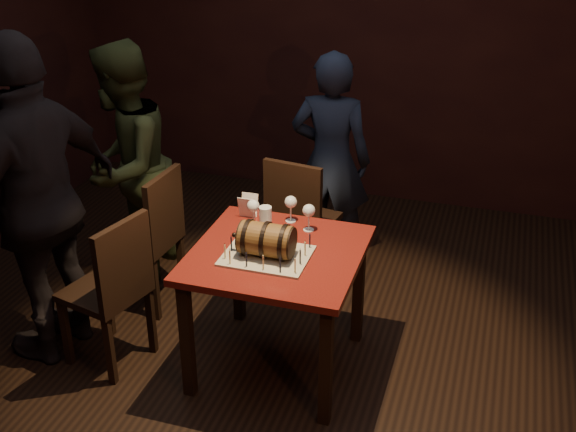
{
  "coord_description": "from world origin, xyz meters",
  "views": [
    {
      "loc": [
        1.07,
        -3.19,
        2.63
      ],
      "look_at": [
        0.06,
        0.05,
        0.95
      ],
      "focal_mm": 45.0,
      "sensor_mm": 36.0,
      "label": 1
    }
  ],
  "objects": [
    {
      "name": "wine_glass_right",
      "position": [
        0.1,
        0.3,
        0.87
      ],
      "size": [
        0.07,
        0.07,
        0.16
      ],
      "color": "silver",
      "rests_on": "pub_table"
    },
    {
      "name": "person_left_rear",
      "position": [
        -1.26,
        0.67,
        0.82
      ],
      "size": [
        0.7,
        0.86,
        1.64
      ],
      "primitive_type": "imported",
      "rotation": [
        0.0,
        0.0,
        -1.47
      ],
      "color": "#363E1F",
      "rests_on": "ground"
    },
    {
      "name": "pub_table",
      "position": [
        0.01,
        0.01,
        0.64
      ],
      "size": [
        0.9,
        0.9,
        0.75
      ],
      "color": "#54110E",
      "rests_on": "ground"
    },
    {
      "name": "birthday_candles",
      "position": [
        -0.03,
        -0.06,
        0.8
      ],
      "size": [
        0.4,
        0.3,
        0.09
      ],
      "color": "#F2D891",
      "rests_on": "cake_board"
    },
    {
      "name": "chair_left_rear",
      "position": [
        -0.95,
        0.4,
        0.52
      ],
      "size": [
        0.42,
        0.42,
        0.93
      ],
      "color": "black",
      "rests_on": "ground"
    },
    {
      "name": "menu_card",
      "position": [
        -0.29,
        0.36,
        0.81
      ],
      "size": [
        0.1,
        0.05,
        0.13
      ],
      "primitive_type": null,
      "color": "white",
      "rests_on": "pub_table"
    },
    {
      "name": "person_left_front",
      "position": [
        -1.29,
        -0.19,
        0.94
      ],
      "size": [
        0.66,
        1.17,
        1.89
      ],
      "primitive_type": "imported",
      "rotation": [
        0.0,
        0.0,
        -1.76
      ],
      "color": "black",
      "rests_on": "ground"
    },
    {
      "name": "barrel_cake",
      "position": [
        -0.03,
        -0.06,
        0.85
      ],
      "size": [
        0.34,
        0.2,
        0.2
      ],
      "color": "brown",
      "rests_on": "cake_board"
    },
    {
      "name": "chair_left_front",
      "position": [
        -0.87,
        -0.23,
        0.52
      ],
      "size": [
        0.48,
        0.48,
        0.93
      ],
      "color": "black",
      "rests_on": "ground"
    },
    {
      "name": "person_back",
      "position": [
        -0.03,
        1.32,
        0.77
      ],
      "size": [
        0.58,
        0.4,
        1.53
      ],
      "primitive_type": "imported",
      "rotation": [
        0.0,
        0.0,
        3.2
      ],
      "color": "#1A2134",
      "rests_on": "ground"
    },
    {
      "name": "wine_glass_left",
      "position": [
        -0.22,
        0.26,
        0.87
      ],
      "size": [
        0.07,
        0.07,
        0.16
      ],
      "color": "silver",
      "rests_on": "pub_table"
    },
    {
      "name": "pint_of_ale",
      "position": [
        -0.13,
        0.21,
        0.82
      ],
      "size": [
        0.07,
        0.07,
        0.15
      ],
      "color": "silver",
      "rests_on": "pub_table"
    },
    {
      "name": "room_shell",
      "position": [
        0.0,
        0.0,
        1.4
      ],
      "size": [
        5.04,
        5.04,
        2.8
      ],
      "color": "black",
      "rests_on": "ground"
    },
    {
      "name": "wine_glass_mid",
      "position": [
        -0.03,
        0.37,
        0.87
      ],
      "size": [
        0.07,
        0.07,
        0.16
      ],
      "color": "silver",
      "rests_on": "pub_table"
    },
    {
      "name": "chair_back",
      "position": [
        -0.13,
        0.9,
        0.52
      ],
      "size": [
        0.46,
        0.46,
        0.93
      ],
      "color": "black",
      "rests_on": "ground"
    },
    {
      "name": "cake_board",
      "position": [
        -0.03,
        -0.06,
        0.76
      ],
      "size": [
        0.45,
        0.35,
        0.01
      ],
      "primitive_type": "cube",
      "color": "#AEA48C",
      "rests_on": "pub_table"
    }
  ]
}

